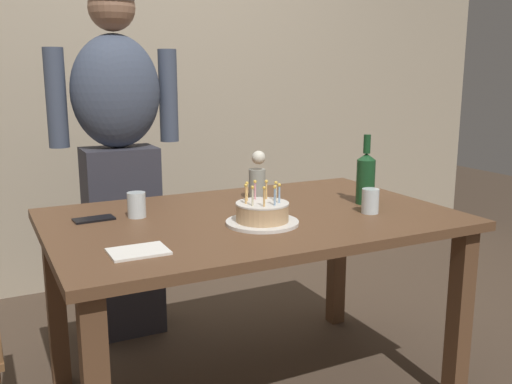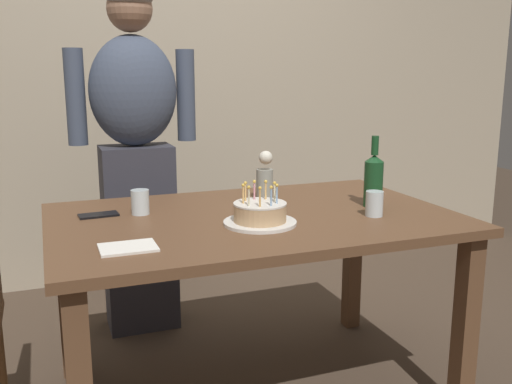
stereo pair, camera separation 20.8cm
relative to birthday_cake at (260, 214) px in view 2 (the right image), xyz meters
name	(u,v)px [view 2 (the right image)]	position (x,y,z in m)	size (l,w,h in m)	color
back_wall	(164,66)	(0.03, 1.68, 0.52)	(5.20, 0.10, 2.60)	tan
dining_table	(254,239)	(0.03, 0.13, -0.13)	(1.50, 0.96, 0.74)	brown
birthday_cake	(260,214)	(0.00, 0.00, 0.00)	(0.26, 0.26, 0.15)	white
water_glass_near	(374,204)	(0.44, -0.04, 0.01)	(0.07, 0.07, 0.09)	silver
water_glass_far	(140,202)	(-0.37, 0.30, 0.01)	(0.07, 0.07, 0.09)	silver
wine_bottle	(374,179)	(0.52, 0.10, 0.07)	(0.08, 0.08, 0.28)	#194723
cell_phone	(98,215)	(-0.52, 0.32, -0.03)	(0.14, 0.07, 0.01)	black
napkin_stack	(128,248)	(-0.48, -0.12, -0.03)	(0.17, 0.13, 0.01)	white
flower_vase	(265,177)	(0.16, 0.35, 0.06)	(0.07, 0.08, 0.21)	#999E93
person_man_bearded	(136,155)	(-0.28, 0.93, 0.10)	(0.61, 0.27, 1.66)	#33333D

